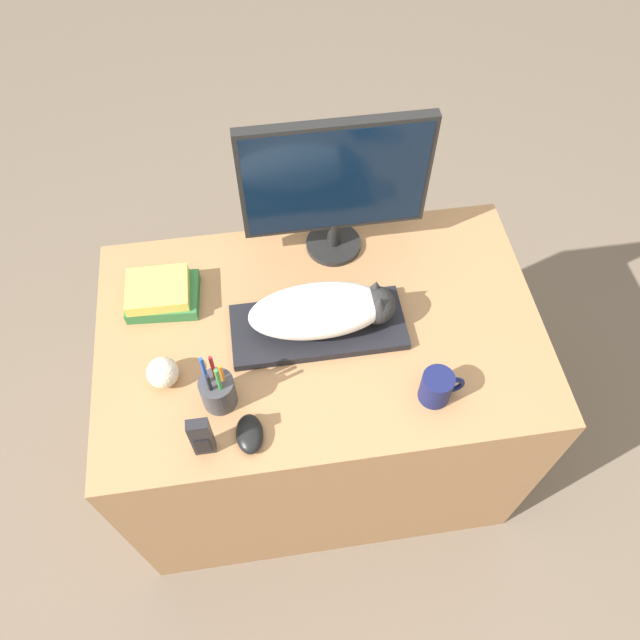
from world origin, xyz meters
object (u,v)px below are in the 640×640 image
object	(u,v)px
baseball	(163,373)
phone	(201,437)
computer_mouse	(250,434)
cat	(326,310)
monitor	(335,183)
pen_cup	(218,391)
coffee_mug	(437,387)
keyboard	(318,327)
book_stack	(161,293)

from	to	relation	value
baseball	phone	bearing A→B (deg)	-65.19
computer_mouse	phone	bearing A→B (deg)	-172.16
cat	monitor	world-z (taller)	monitor
phone	pen_cup	bearing A→B (deg)	71.33
computer_mouse	baseball	distance (m)	0.26
computer_mouse	coffee_mug	size ratio (longest dim) A/B	0.92
keyboard	computer_mouse	size ratio (longest dim) A/B	4.48
baseball	computer_mouse	bearing A→B (deg)	-42.97
baseball	book_stack	bearing A→B (deg)	91.02
cat	pen_cup	xyz separation A→B (m)	(-0.28, -0.16, -0.04)
computer_mouse	phone	xyz separation A→B (m)	(-0.10, -0.01, 0.05)
monitor	book_stack	size ratio (longest dim) A/B	2.47
cat	phone	size ratio (longest dim) A/B	2.68
computer_mouse	pen_cup	size ratio (longest dim) A/B	0.52
monitor	coffee_mug	xyz separation A→B (m)	(0.16, -0.49, -0.19)
monitor	phone	distance (m)	0.68
keyboard	coffee_mug	xyz separation A→B (m)	(0.25, -0.22, 0.03)
cat	pen_cup	size ratio (longest dim) A/B	1.92
keyboard	phone	xyz separation A→B (m)	(-0.30, -0.28, 0.05)
keyboard	book_stack	size ratio (longest dim) A/B	2.27
phone	cat	bearing A→B (deg)	41.57
pen_cup	cat	bearing A→B (deg)	30.57
computer_mouse	book_stack	bearing A→B (deg)	115.03
keyboard	coffee_mug	distance (m)	0.33
coffee_mug	phone	world-z (taller)	phone
cat	computer_mouse	xyz separation A→B (m)	(-0.21, -0.27, -0.07)
keyboard	phone	world-z (taller)	phone
coffee_mug	book_stack	distance (m)	0.73
coffee_mug	phone	size ratio (longest dim) A/B	0.78
keyboard	cat	size ratio (longest dim) A/B	1.20
book_stack	cat	bearing A→B (deg)	-19.93
keyboard	cat	xyz separation A→B (m)	(0.02, 0.00, 0.07)
computer_mouse	book_stack	xyz separation A→B (m)	(-0.19, 0.41, 0.01)
keyboard	monitor	world-z (taller)	monitor
cat	phone	distance (m)	0.42
keyboard	book_stack	distance (m)	0.41
monitor	book_stack	world-z (taller)	monitor
cat	book_stack	size ratio (longest dim) A/B	1.88
phone	book_stack	bearing A→B (deg)	102.14
coffee_mug	phone	distance (m)	0.54
coffee_mug	book_stack	bearing A→B (deg)	149.61
cat	monitor	xyz separation A→B (m)	(0.06, 0.27, 0.15)
computer_mouse	cat	bearing A→B (deg)	51.12
keyboard	cat	bearing A→B (deg)	0.00
book_stack	monitor	bearing A→B (deg)	14.18
computer_mouse	phone	size ratio (longest dim) A/B	0.72
keyboard	phone	distance (m)	0.41
coffee_mug	cat	bearing A→B (deg)	135.31
computer_mouse	coffee_mug	bearing A→B (deg)	5.41
keyboard	pen_cup	world-z (taller)	pen_cup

